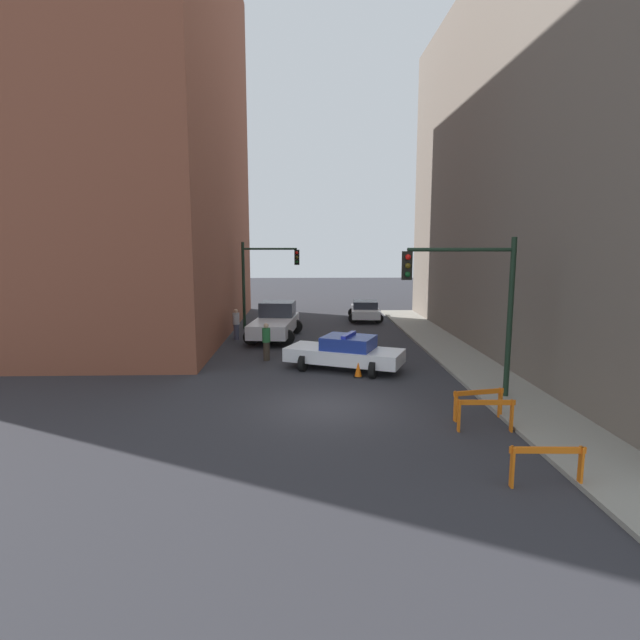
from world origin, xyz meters
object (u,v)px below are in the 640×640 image
at_px(barrier_back, 478,399).
at_px(traffic_light_near, 475,293).
at_px(parked_car_near, 365,310).
at_px(barrier_front, 547,460).
at_px(pedestrian_crossing, 266,341).
at_px(traffic_cone, 358,369).
at_px(pedestrian_corner, 236,324).
at_px(barrier_mid, 486,410).
at_px(white_truck, 275,322).
at_px(police_car, 345,352).
at_px(traffic_light_far, 262,273).

bearing_deg(barrier_back, traffic_light_near, 77.53).
relative_size(parked_car_near, barrier_front, 2.77).
bearing_deg(pedestrian_crossing, traffic_cone, 124.41).
distance_m(pedestrian_corner, barrier_back, 15.39).
height_order(traffic_light_near, pedestrian_corner, traffic_light_near).
xyz_separation_m(traffic_light_near, barrier_mid, (-0.55, -2.84, -2.91)).
height_order(barrier_mid, barrier_back, same).
relative_size(white_truck, barrier_front, 3.49).
bearing_deg(police_car, traffic_cone, -137.09).
bearing_deg(traffic_light_far, traffic_cone, -67.70).
height_order(traffic_light_near, parked_car_near, traffic_light_near).
bearing_deg(traffic_cone, traffic_light_far, 112.30).
height_order(white_truck, pedestrian_crossing, white_truck).
bearing_deg(barrier_back, white_truck, 117.14).
relative_size(traffic_light_far, traffic_cone, 7.93).
bearing_deg(pedestrian_corner, traffic_light_near, 108.78).
bearing_deg(barrier_mid, traffic_cone, 116.59).
height_order(police_car, barrier_mid, police_car).
relative_size(barrier_front, barrier_mid, 1.00).
xyz_separation_m(parked_car_near, traffic_cone, (-2.01, -14.49, -0.36)).
relative_size(police_car, parked_car_near, 1.14).
bearing_deg(barrier_front, barrier_back, 90.28).
bearing_deg(traffic_light_near, pedestrian_crossing, 140.86).
bearing_deg(pedestrian_corner, barrier_mid, 100.72).
bearing_deg(pedestrian_crossing, barrier_front, 102.21).
bearing_deg(pedestrian_crossing, traffic_light_near, 123.32).
height_order(barrier_mid, traffic_cone, barrier_mid).
bearing_deg(traffic_cone, white_truck, 114.07).
relative_size(police_car, white_truck, 0.90).
xyz_separation_m(traffic_light_far, police_car, (4.20, -10.08, -2.67)).
bearing_deg(traffic_light_near, barrier_mid, -100.96).
relative_size(white_truck, pedestrian_corner, 3.37).
bearing_deg(barrier_back, pedestrian_corner, 124.63).
height_order(pedestrian_corner, traffic_cone, pedestrian_corner).
xyz_separation_m(pedestrian_crossing, barrier_front, (6.78, -11.85, -0.24)).
bearing_deg(barrier_mid, parked_car_near, 92.44).
relative_size(barrier_front, traffic_cone, 2.44).
bearing_deg(pedestrian_corner, pedestrian_crossing, 90.36).
xyz_separation_m(traffic_light_far, white_truck, (0.95, -3.04, -2.49)).
distance_m(pedestrian_corner, barrier_mid, 16.10).
height_order(pedestrian_corner, barrier_back, pedestrian_corner).
xyz_separation_m(traffic_light_near, traffic_cone, (-3.42, 2.90, -3.21)).
distance_m(white_truck, barrier_mid, 15.39).
bearing_deg(barrier_front, traffic_light_near, 86.20).
distance_m(police_car, barrier_front, 10.65).
bearing_deg(white_truck, parked_car_near, 54.47).
height_order(traffic_light_near, white_truck, traffic_light_near).
height_order(pedestrian_crossing, barrier_mid, pedestrian_crossing).
height_order(parked_car_near, pedestrian_corner, pedestrian_corner).
xyz_separation_m(parked_car_near, pedestrian_corner, (-7.75, -6.63, 0.19)).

